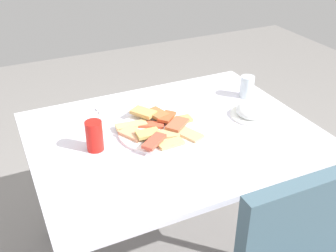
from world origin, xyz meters
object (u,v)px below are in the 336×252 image
object	(u,v)px
dining_table	(173,147)
soda_can	(94,136)
paper_napkin	(114,107)
spoon	(115,108)
fork	(113,105)
drinking_glass	(247,87)
salad_plate_greens	(253,111)
pide_platter	(159,129)

from	to	relation	value
dining_table	soda_can	world-z (taller)	soda_can
paper_napkin	spoon	bearing A→B (deg)	90.00
fork	drinking_glass	bearing A→B (deg)	155.14
dining_table	salad_plate_greens	distance (m)	0.39
dining_table	drinking_glass	world-z (taller)	drinking_glass
dining_table	paper_napkin	world-z (taller)	paper_napkin
salad_plate_greens	spoon	world-z (taller)	salad_plate_greens
drinking_glass	paper_napkin	distance (m)	0.64
paper_napkin	fork	bearing A→B (deg)	-90.00
soda_can	spoon	bearing A→B (deg)	-121.91
soda_can	fork	distance (m)	0.37
soda_can	dining_table	bearing A→B (deg)	177.27
paper_napkin	spoon	xyz separation A→B (m)	(0.00, 0.02, 0.00)
soda_can	spoon	size ratio (longest dim) A/B	0.75
fork	salad_plate_greens	bearing A→B (deg)	137.56
dining_table	fork	world-z (taller)	fork
paper_napkin	fork	world-z (taller)	fork
pide_platter	fork	xyz separation A→B (m)	(0.10, -0.31, -0.01)
salad_plate_greens	paper_napkin	world-z (taller)	salad_plate_greens
dining_table	spoon	xyz separation A→B (m)	(0.15, -0.30, 0.08)
salad_plate_greens	fork	xyz separation A→B (m)	(0.53, -0.36, -0.02)
soda_can	drinking_glass	distance (m)	0.81
pide_platter	dining_table	bearing A→B (deg)	151.64
pide_platter	drinking_glass	bearing A→B (deg)	-166.56
pide_platter	paper_napkin	world-z (taller)	pide_platter
dining_table	paper_napkin	distance (m)	0.36
pide_platter	paper_napkin	xyz separation A→B (m)	(0.10, -0.29, -0.01)
fork	spoon	distance (m)	0.04
pide_platter	drinking_glass	size ratio (longest dim) A/B	3.42
fork	spoon	bearing A→B (deg)	81.55
soda_can	fork	xyz separation A→B (m)	(-0.18, -0.32, -0.06)
drinking_glass	fork	bearing A→B (deg)	-16.41
pide_platter	salad_plate_greens	bearing A→B (deg)	173.17
pide_platter	spoon	distance (m)	0.29
dining_table	salad_plate_greens	xyz separation A→B (m)	(-0.38, 0.02, 0.10)
dining_table	fork	size ratio (longest dim) A/B	6.75
fork	spoon	size ratio (longest dim) A/B	1.05
salad_plate_greens	paper_napkin	bearing A→B (deg)	-32.64
dining_table	soda_can	xyz separation A→B (m)	(0.33, -0.02, 0.13)
salad_plate_greens	spoon	distance (m)	0.62
soda_can	drinking_glass	xyz separation A→B (m)	(-0.80, -0.14, -0.01)
paper_napkin	spoon	distance (m)	0.02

